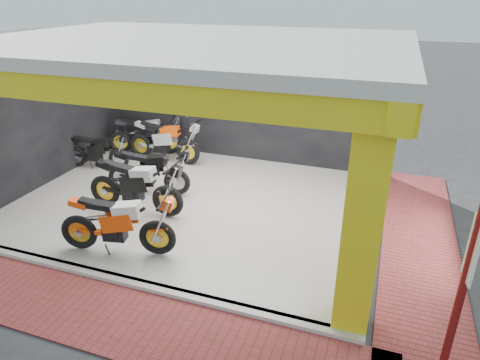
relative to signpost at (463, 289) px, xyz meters
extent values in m
plane|color=#2D2D30|center=(-4.97, 1.25, -1.37)|extent=(80.00, 80.00, 0.00)
cube|color=silver|center=(-4.97, 3.25, -1.32)|extent=(8.00, 6.00, 0.10)
cube|color=beige|center=(-4.97, 3.25, 2.23)|extent=(8.40, 6.40, 0.20)
cube|color=black|center=(-4.97, 6.35, 0.38)|extent=(8.20, 0.20, 3.50)
cube|color=black|center=(-9.07, 3.25, 0.38)|extent=(0.20, 6.20, 3.50)
cube|color=yellow|center=(-1.22, 0.50, 0.38)|extent=(0.50, 0.50, 3.50)
cube|color=yellow|center=(-4.97, 0.25, 1.93)|extent=(8.40, 0.30, 0.40)
cube|color=yellow|center=(-0.97, 3.25, 1.93)|extent=(0.30, 6.40, 0.40)
cube|color=silver|center=(-4.97, 0.23, -1.32)|extent=(8.00, 0.20, 0.10)
cube|color=#9B3236|center=(-4.97, -0.55, -1.35)|extent=(9.00, 1.40, 0.03)
cube|color=#9B3236|center=(-0.17, 3.25, -1.35)|extent=(1.40, 7.00, 0.03)
cylinder|color=maroon|center=(0.00, 0.00, -0.12)|extent=(0.10, 0.10, 2.50)
cube|color=white|center=(0.00, 0.00, 0.53)|extent=(0.07, 0.35, 0.80)
camera|label=1|loc=(-1.11, -4.69, 3.22)|focal=32.00mm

